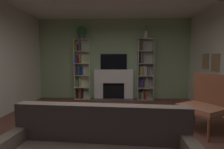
% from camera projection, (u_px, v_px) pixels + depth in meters
% --- Properties ---
extents(ground_plane, '(7.35, 7.35, 0.00)m').
position_uv_depth(ground_plane, '(110.00, 139.00, 2.84)').
color(ground_plane, brown).
extents(wall_back_accent, '(5.47, 0.06, 2.83)m').
position_uv_depth(wall_back_accent, '(114.00, 59.00, 5.79)').
color(wall_back_accent, '#95B281').
rests_on(wall_back_accent, ground_plane).
extents(fireplace, '(1.46, 0.50, 1.05)m').
position_uv_depth(fireplace, '(114.00, 84.00, 5.73)').
color(fireplace, white).
rests_on(fireplace, ground_plane).
extents(tv, '(0.93, 0.06, 0.54)m').
position_uv_depth(tv, '(114.00, 62.00, 5.74)').
color(tv, black).
rests_on(tv, fireplace).
extents(bookshelf_left, '(0.55, 0.27, 2.11)m').
position_uv_depth(bookshelf_left, '(81.00, 70.00, 5.74)').
color(bookshelf_left, beige).
rests_on(bookshelf_left, ground_plane).
extents(bookshelf_right, '(0.55, 0.34, 2.11)m').
position_uv_depth(bookshelf_right, '(143.00, 71.00, 5.64)').
color(bookshelf_right, beige).
rests_on(bookshelf_right, ground_plane).
extents(potted_plant, '(0.32, 0.32, 0.43)m').
position_uv_depth(potted_plant, '(82.00, 32.00, 5.57)').
color(potted_plant, '#4E5A54').
rests_on(potted_plant, bookshelf_left).
extents(vase_with_flowers, '(0.13, 0.13, 0.44)m').
position_uv_depth(vase_with_flowers, '(146.00, 34.00, 5.50)').
color(vase_with_flowers, beige).
rests_on(vase_with_flowers, bookshelf_right).
extents(armchair, '(0.91, 0.93, 1.11)m').
position_uv_depth(armchair, '(204.00, 103.00, 3.15)').
color(armchair, brown).
rests_on(armchair, ground_plane).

